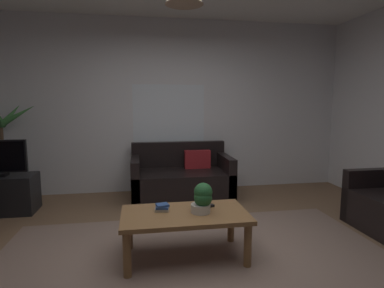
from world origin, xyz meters
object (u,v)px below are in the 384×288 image
at_px(book_on_table_0, 162,210).
at_px(potted_palm_corner, 5,161).
at_px(coffee_table, 185,219).
at_px(potted_plant_on_table, 203,198).
at_px(remote_on_table_0, 206,206).
at_px(book_on_table_1, 162,207).
at_px(book_on_table_2, 162,205).
at_px(couch_under_window, 182,180).

distance_m(book_on_table_0, potted_palm_corner, 2.85).
bearing_deg(coffee_table, potted_plant_on_table, -7.06).
relative_size(book_on_table_0, potted_palm_corner, 0.09).
height_order(remote_on_table_0, potted_palm_corner, potted_palm_corner).
relative_size(book_on_table_1, book_on_table_2, 1.06).
xyz_separation_m(book_on_table_0, book_on_table_2, (0.01, -0.00, 0.05)).
relative_size(couch_under_window, remote_on_table_0, 9.25).
relative_size(book_on_table_0, remote_on_table_0, 0.80).
height_order(potted_plant_on_table, potted_palm_corner, potted_palm_corner).
bearing_deg(book_on_table_2, book_on_table_0, 177.37).
bearing_deg(book_on_table_1, potted_plant_on_table, -15.76).
distance_m(couch_under_window, book_on_table_0, 1.82).
height_order(book_on_table_1, potted_palm_corner, potted_palm_corner).
bearing_deg(potted_palm_corner, book_on_table_0, -42.69).
bearing_deg(book_on_table_1, coffee_table, -22.32).
bearing_deg(book_on_table_2, coffee_table, -21.68).
distance_m(book_on_table_1, remote_on_table_0, 0.43).
distance_m(book_on_table_2, remote_on_table_0, 0.43).
height_order(coffee_table, book_on_table_2, book_on_table_2).
relative_size(remote_on_table_0, potted_palm_corner, 0.11).
height_order(remote_on_table_0, potted_plant_on_table, potted_plant_on_table).
relative_size(book_on_table_2, potted_plant_on_table, 0.40).
xyz_separation_m(book_on_table_0, remote_on_table_0, (0.43, 0.03, -0.00)).
bearing_deg(potted_plant_on_table, couch_under_window, 88.39).
height_order(book_on_table_2, remote_on_table_0, book_on_table_2).
height_order(coffee_table, book_on_table_1, book_on_table_1).
bearing_deg(book_on_table_1, potted_palm_corner, 137.42).
height_order(coffee_table, potted_plant_on_table, potted_plant_on_table).
relative_size(book_on_table_2, remote_on_table_0, 0.70).
xyz_separation_m(potted_plant_on_table, potted_palm_corner, (-2.46, 2.03, 0.04)).
bearing_deg(book_on_table_1, remote_on_table_0, 3.63).
distance_m(coffee_table, book_on_table_2, 0.25).
relative_size(couch_under_window, book_on_table_2, 13.22).
bearing_deg(book_on_table_0, coffee_table, -21.25).
xyz_separation_m(book_on_table_2, remote_on_table_0, (0.43, 0.03, -0.05)).
relative_size(coffee_table, potted_palm_corner, 0.79).
bearing_deg(book_on_table_2, book_on_table_1, 77.17).
relative_size(couch_under_window, coffee_table, 1.27).
height_order(book_on_table_1, remote_on_table_0, book_on_table_1).
height_order(coffee_table, potted_palm_corner, potted_palm_corner).
bearing_deg(remote_on_table_0, couch_under_window, -16.58).
bearing_deg(couch_under_window, potted_plant_on_table, -91.61).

